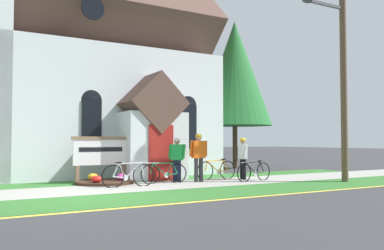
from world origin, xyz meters
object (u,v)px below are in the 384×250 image
Objects in this scene: cyclist_in_white_jersey at (243,155)px; cyclist_in_orange_jersey at (177,156)px; roadside_conifer at (235,73)px; bicycle_black at (128,175)px; church_sign at (101,152)px; bicycle_yellow at (254,171)px; bicycle_green at (164,173)px; cyclist_in_blue_jersey at (199,153)px; bicycle_silver at (217,170)px; utility_pole at (341,49)px.

cyclist_in_white_jersey is 1.01× the size of cyclist_in_orange_jersey.
bicycle_black is at bearing -145.36° from roadside_conifer.
church_sign reaches higher than cyclist_in_white_jersey.
bicycle_yellow is at bearing -119.89° from roadside_conifer.
bicycle_green is 0.96× the size of cyclist_in_blue_jersey.
roadside_conifer is at bearing 57.14° from cyclist_in_white_jersey.
bicycle_silver is at bearing 155.13° from cyclist_in_white_jersey.
cyclist_in_white_jersey is 7.85m from roadside_conifer.
utility_pole is (5.94, -2.72, 4.52)m from bicycle_green.
utility_pole is at bearing -28.65° from cyclist_in_blue_jersey.
bicycle_black is at bearing -173.81° from cyclist_in_blue_jersey.
bicycle_yellow is (5.12, -2.31, -0.73)m from church_sign.
roadside_conifer is at bearing 37.71° from bicycle_green.
church_sign is 2.02m from bicycle_black.
cyclist_in_blue_jersey reaches higher than bicycle_green.
bicycle_black is 1.07× the size of bicycle_green.
bicycle_black is 1.59m from bicycle_green.
bicycle_green is at bearing -155.80° from cyclist_in_orange_jersey.
cyclist_in_white_jersey is 5.39m from utility_pole.
cyclist_in_blue_jersey is (3.17, -1.56, -0.05)m from church_sign.
church_sign is 0.24× the size of utility_pole.
bicycle_black is 8.99m from utility_pole.
cyclist_in_white_jersey is at bearing 2.85° from bicycle_black.
cyclist_in_white_jersey is at bearing -17.62° from church_sign.
bicycle_yellow reaches higher than bicycle_green.
church_sign is at bearing 153.83° from cyclist_in_blue_jersey.
cyclist_in_white_jersey reaches higher than bicycle_green.
bicycle_silver is 1.45m from bicycle_yellow.
cyclist_in_white_jersey is 0.18× the size of utility_pole.
church_sign is at bearing 100.75° from bicycle_black.
cyclist_in_blue_jersey is (1.30, -0.18, 0.67)m from bicycle_green.
cyclist_in_white_jersey is at bearing 137.50° from utility_pole.
bicycle_green is 2.33m from bicycle_silver.
roadside_conifer reaches higher than bicycle_yellow.
roadside_conifer reaches higher than cyclist_in_orange_jersey.
church_sign is at bearing -155.85° from roadside_conifer.
bicycle_silver is at bearing -131.46° from roadside_conifer.
utility_pole reaches higher than bicycle_yellow.
cyclist_in_blue_jersey is 1.09× the size of cyclist_in_white_jersey.
bicycle_yellow is at bearing -50.29° from bicycle_silver.
roadside_conifer is at bearing 48.54° from bicycle_silver.
cyclist_in_white_jersey is (5.12, -1.63, -0.16)m from church_sign.
cyclist_in_blue_jersey is 1.10× the size of cyclist_in_orange_jersey.
utility_pole reaches higher than cyclist_in_orange_jersey.
bicycle_yellow is 0.98× the size of cyclist_in_blue_jersey.
roadside_conifer is at bearing 83.79° from utility_pole.
utility_pole reaches higher than cyclist_in_blue_jersey.
bicycle_yellow is at bearing -90.15° from cyclist_in_white_jersey.
cyclist_in_white_jersey is at bearing -24.87° from bicycle_silver.
church_sign reaches higher than cyclist_in_orange_jersey.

